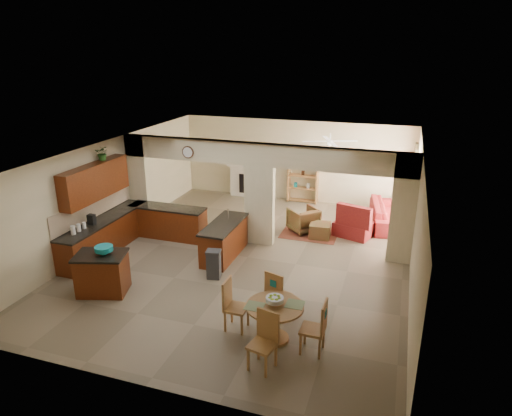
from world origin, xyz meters
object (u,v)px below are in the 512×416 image
(dining_table, at_px, (275,317))
(armchair, at_px, (303,220))
(sofa, at_px, (388,214))
(kitchen_island, at_px, (102,273))

(dining_table, xyz_separation_m, armchair, (-0.65, 5.36, -0.13))
(sofa, bearing_deg, dining_table, 157.09)
(dining_table, relative_size, sofa, 0.45)
(kitchen_island, bearing_deg, armchair, 38.17)
(sofa, distance_m, armchair, 2.67)
(sofa, xyz_separation_m, armchair, (-2.33, -1.30, 0.01))
(kitchen_island, height_order, dining_table, kitchen_island)
(kitchen_island, relative_size, sofa, 0.53)
(kitchen_island, xyz_separation_m, armchair, (3.42, 4.87, -0.11))
(sofa, height_order, armchair, armchair)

